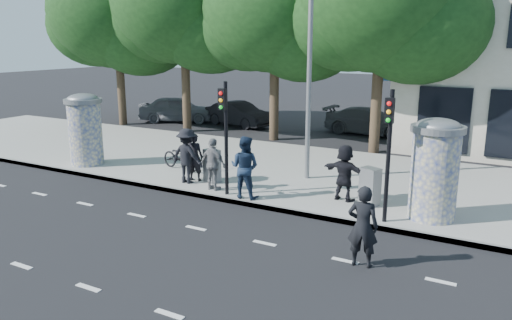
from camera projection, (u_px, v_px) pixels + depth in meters
The scene contains 25 objects.
ground at pixel (161, 248), 11.62m from camera, with size 120.00×120.00×0.00m, color black.
sidewalk at pixel (295, 172), 17.98m from camera, with size 40.00×8.00×0.15m, color gray.
curb at pixel (239, 202), 14.63m from camera, with size 40.00×0.10×0.16m, color slate.
lane_dash_near at pixel (88, 288), 9.75m from camera, with size 32.00×0.12×0.01m, color silver.
lane_dash_far at pixel (196, 228), 12.81m from camera, with size 32.00×0.12×0.01m, color silver.
ad_column_left at pixel (85, 128), 18.47m from camera, with size 1.36×1.36×2.65m.
ad_column_right at pixel (435, 167), 12.81m from camera, with size 1.36×1.36×2.65m.
traffic_pole_near at pixel (225, 127), 14.60m from camera, with size 0.22×0.31×3.40m.
traffic_pole_far at pixel (389, 143), 12.35m from camera, with size 0.22×0.31×3.40m.
street_lamp at pixel (309, 37), 15.75m from camera, with size 0.25×0.93×8.00m.
tree_far_left at pixel (116, 11), 26.90m from camera, with size 7.20×7.20×9.26m.
tree_mid_left at pixel (183, 2), 24.71m from camera, with size 7.20×7.20×9.57m.
tree_near_left at pixel (275, 9), 22.63m from camera, with size 6.80×6.80×8.97m.
ped_b at pixel (195, 157), 16.45m from camera, with size 0.58×0.38×1.59m, color black.
ped_c at pixel (245, 167), 14.63m from camera, with size 0.90×0.70×1.85m, color #192940.
ped_d at pixel (187, 156), 16.17m from camera, with size 1.16×0.67×1.79m, color black.
ped_e at pixel (213, 164), 15.39m from camera, with size 0.96×0.55×1.64m, color gray.
ped_f at pixel (345, 173), 14.39m from camera, with size 1.54×0.55×1.66m, color black.
man_road at pixel (363, 226), 10.51m from camera, with size 0.65×0.43×1.79m, color black.
bicycle at pixel (181, 157), 17.87m from camera, with size 1.78×0.62×0.94m, color black.
cabinet_left at pixel (212, 166), 16.34m from camera, with size 0.52×0.38×1.08m, color slate.
cabinet_right at pixel (370, 187), 14.05m from camera, with size 0.52×0.38×1.08m, color gray.
car_left at pixel (177, 109), 29.10m from camera, with size 4.37×1.76×1.49m, color slate.
car_mid at pixel (239, 114), 27.72m from camera, with size 4.06×1.42×1.34m, color black.
car_right at pixel (369, 121), 25.33m from camera, with size 4.57×1.86×1.33m, color #484A4E.
Camera 1 is at (7.17, -8.39, 4.74)m, focal length 35.00 mm.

